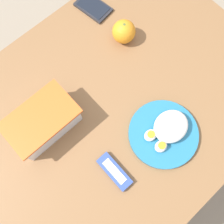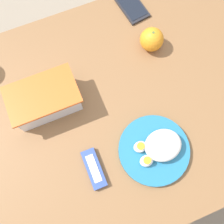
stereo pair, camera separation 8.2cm
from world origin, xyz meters
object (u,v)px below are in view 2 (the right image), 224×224
object	(u,v)px
food_container	(45,100)
rice_plate	(156,149)
cell_phone	(132,7)
candy_bar	(94,169)
orange_fruit	(152,39)

from	to	relation	value
food_container	rice_plate	xyz separation A→B (m)	(0.26, -0.27, -0.02)
cell_phone	candy_bar	bearing A→B (deg)	-124.88
orange_fruit	rice_plate	distance (m)	0.37
food_container	candy_bar	distance (m)	0.26
food_container	candy_bar	bearing A→B (deg)	-75.95
food_container	rice_plate	size ratio (longest dim) A/B	0.98
food_container	cell_phone	size ratio (longest dim) A/B	1.55
rice_plate	orange_fruit	bearing A→B (deg)	67.77
rice_plate	candy_bar	xyz separation A→B (m)	(-0.20, 0.02, -0.01)
candy_bar	food_container	bearing A→B (deg)	104.05
rice_plate	cell_phone	xyz separation A→B (m)	(0.14, 0.51, -0.02)
candy_bar	cell_phone	bearing A→B (deg)	55.12
orange_fruit	candy_bar	bearing A→B (deg)	-136.29
orange_fruit	cell_phone	world-z (taller)	orange_fruit
food_container	orange_fruit	xyz separation A→B (m)	(0.40, 0.07, -0.00)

